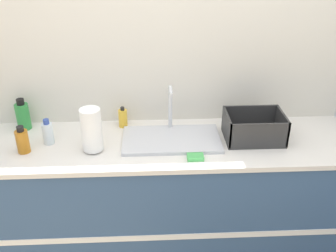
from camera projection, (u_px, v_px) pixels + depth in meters
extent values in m
cube|color=beige|center=(163.00, 64.00, 2.43)|extent=(4.69, 0.06, 2.60)
cube|color=#33517A|center=(165.00, 205.00, 2.55)|extent=(2.29, 0.58, 0.90)
cube|color=white|center=(168.00, 237.00, 2.30)|extent=(2.29, 0.01, 0.04)
cube|color=silver|center=(165.00, 144.00, 2.33)|extent=(2.32, 0.60, 0.03)
cube|color=silver|center=(171.00, 139.00, 2.33)|extent=(0.58, 0.33, 0.02)
cylinder|color=silver|center=(170.00, 107.00, 2.39)|extent=(0.02, 0.02, 0.27)
cylinder|color=silver|center=(171.00, 91.00, 2.27)|extent=(0.02, 0.12, 0.02)
cylinder|color=#4C4C51|center=(94.00, 149.00, 2.24)|extent=(0.09, 0.09, 0.01)
cylinder|color=white|center=(92.00, 130.00, 2.18)|extent=(0.12, 0.12, 0.25)
cube|color=#2D2D2D|center=(253.00, 138.00, 2.36)|extent=(0.34, 0.25, 0.01)
cube|color=#2D2D2D|center=(259.00, 136.00, 2.21)|extent=(0.34, 0.01, 0.15)
cube|color=#2D2D2D|center=(250.00, 117.00, 2.42)|extent=(0.34, 0.01, 0.15)
cube|color=#2D2D2D|center=(227.00, 126.00, 2.31)|extent=(0.01, 0.25, 0.15)
cube|color=#2D2D2D|center=(282.00, 125.00, 2.33)|extent=(0.01, 0.25, 0.15)
cylinder|color=#2D8C3D|center=(23.00, 117.00, 2.44)|extent=(0.08, 0.08, 0.16)
cylinder|color=black|center=(20.00, 102.00, 2.39)|extent=(0.05, 0.05, 0.04)
cylinder|color=silver|center=(48.00, 134.00, 2.28)|extent=(0.06, 0.06, 0.13)
cylinder|color=#334C9E|center=(46.00, 122.00, 2.25)|extent=(0.03, 0.03, 0.03)
cylinder|color=#B26B19|center=(23.00, 142.00, 2.20)|extent=(0.07, 0.07, 0.13)
cylinder|color=black|center=(20.00, 129.00, 2.16)|extent=(0.04, 0.04, 0.03)
cylinder|color=gold|center=(123.00, 118.00, 2.47)|extent=(0.06, 0.06, 0.11)
cylinder|color=black|center=(122.00, 109.00, 2.44)|extent=(0.03, 0.03, 0.02)
cube|color=#4CB259|center=(195.00, 157.00, 2.15)|extent=(0.09, 0.06, 0.02)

